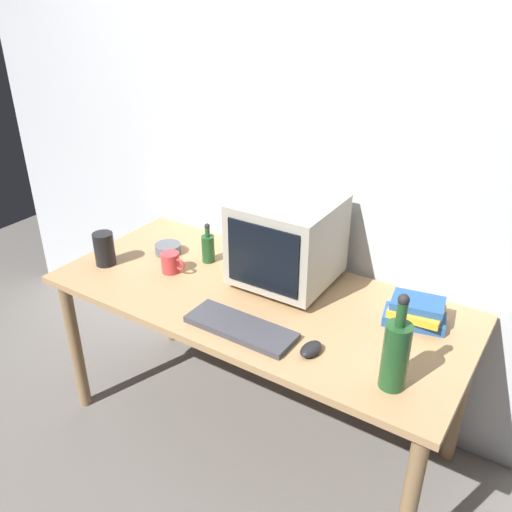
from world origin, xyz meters
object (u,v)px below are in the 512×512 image
(computer_mouse, at_px, (311,349))
(mug, at_px, (171,263))
(cd_spindle, at_px, (168,249))
(book_stack, at_px, (416,312))
(crt_monitor, at_px, (287,241))
(bottle_tall, at_px, (396,353))
(bottle_short, at_px, (208,247))
(keyboard, at_px, (241,327))
(metal_canister, at_px, (104,249))

(computer_mouse, bearing_deg, mug, 173.35)
(cd_spindle, bearing_deg, book_stack, 3.47)
(computer_mouse, xyz_separation_m, book_stack, (0.24, 0.37, 0.03))
(cd_spindle, bearing_deg, crt_monitor, 6.82)
(bottle_tall, bearing_deg, crt_monitor, 148.06)
(computer_mouse, distance_m, book_stack, 0.44)
(computer_mouse, bearing_deg, cd_spindle, 167.68)
(bottle_short, relative_size, cd_spindle, 1.56)
(computer_mouse, distance_m, cd_spindle, 0.96)
(keyboard, bearing_deg, computer_mouse, 4.53)
(cd_spindle, bearing_deg, bottle_short, 11.18)
(book_stack, xyz_separation_m, metal_canister, (-1.32, -0.30, 0.03))
(keyboard, xyz_separation_m, mug, (-0.50, 0.20, 0.03))
(keyboard, height_order, mug, mug)
(keyboard, distance_m, bottle_tall, 0.58)
(book_stack, relative_size, cd_spindle, 2.05)
(book_stack, height_order, cd_spindle, book_stack)
(crt_monitor, bearing_deg, bottle_tall, -31.94)
(keyboard, bearing_deg, bottle_tall, 1.83)
(keyboard, relative_size, book_stack, 1.71)
(computer_mouse, bearing_deg, crt_monitor, 136.33)
(bottle_short, distance_m, book_stack, 0.95)
(book_stack, relative_size, metal_canister, 1.64)
(mug, height_order, cd_spindle, mug)
(book_stack, bearing_deg, crt_monitor, 179.86)
(computer_mouse, distance_m, bottle_tall, 0.31)
(crt_monitor, bearing_deg, book_stack, -0.14)
(cd_spindle, bearing_deg, keyboard, -27.00)
(computer_mouse, bearing_deg, keyboard, -169.84)
(bottle_tall, relative_size, bottle_short, 1.82)
(bottle_tall, bearing_deg, metal_canister, 176.81)
(crt_monitor, distance_m, metal_canister, 0.83)
(bottle_tall, bearing_deg, cd_spindle, 165.65)
(mug, bearing_deg, crt_monitor, 23.07)
(computer_mouse, distance_m, metal_canister, 1.08)
(keyboard, bearing_deg, mug, 159.07)
(mug, bearing_deg, bottle_tall, -9.59)
(bottle_tall, height_order, mug, bottle_tall)
(book_stack, bearing_deg, metal_canister, -167.09)
(mug, xyz_separation_m, cd_spindle, (-0.13, 0.13, -0.02))
(crt_monitor, height_order, mug, crt_monitor)
(book_stack, bearing_deg, bottle_tall, -82.15)
(bottle_short, xyz_separation_m, mug, (-0.08, -0.17, -0.02))
(bottle_tall, xyz_separation_m, bottle_short, (-1.00, 0.35, -0.06))
(mug, distance_m, metal_canister, 0.31)
(book_stack, bearing_deg, computer_mouse, -122.74)
(keyboard, bearing_deg, metal_canister, 173.88)
(bottle_tall, bearing_deg, bottle_short, 160.73)
(book_stack, bearing_deg, cd_spindle, -176.53)
(book_stack, xyz_separation_m, cd_spindle, (-1.15, -0.07, -0.03))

